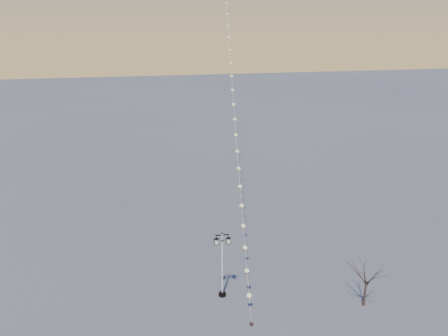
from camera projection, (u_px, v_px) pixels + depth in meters
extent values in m
plane|color=#494B4A|center=(270.00, 322.00, 29.88)|extent=(300.00, 300.00, 0.00)
cylinder|color=black|center=(222.00, 294.00, 32.81)|extent=(0.58, 0.58, 0.16)
cylinder|color=black|center=(222.00, 293.00, 32.76)|extent=(0.41, 0.41, 0.14)
cylinder|color=silver|center=(222.00, 263.00, 31.98)|extent=(0.13, 0.13, 4.84)
cylinder|color=black|center=(222.00, 240.00, 31.40)|extent=(0.21, 0.21, 0.06)
cube|color=black|center=(222.00, 235.00, 31.27)|extent=(0.98, 0.13, 0.06)
sphere|color=black|center=(222.00, 233.00, 31.23)|extent=(0.14, 0.14, 0.14)
pyramid|color=black|center=(216.00, 237.00, 31.26)|extent=(0.45, 0.45, 0.14)
cube|color=beige|center=(216.00, 241.00, 31.36)|extent=(0.27, 0.27, 0.35)
cube|color=black|center=(216.00, 244.00, 31.42)|extent=(0.31, 0.31, 0.04)
pyramid|color=black|center=(228.00, 237.00, 31.38)|extent=(0.45, 0.45, 0.14)
cube|color=beige|center=(228.00, 241.00, 31.48)|extent=(0.27, 0.27, 0.35)
cube|color=black|center=(228.00, 243.00, 31.54)|extent=(0.31, 0.31, 0.04)
cone|color=#33241E|center=(365.00, 293.00, 31.43)|extent=(0.23, 0.23, 1.94)
cylinder|color=black|center=(251.00, 324.00, 29.57)|extent=(0.22, 0.22, 0.22)
cylinder|color=black|center=(251.00, 323.00, 29.56)|extent=(0.03, 0.03, 0.28)
cone|color=#DD5329|center=(230.00, 42.00, 46.76)|extent=(0.09, 0.09, 0.31)
cylinder|color=white|center=(252.00, 317.00, 29.40)|extent=(0.02, 0.02, 0.89)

